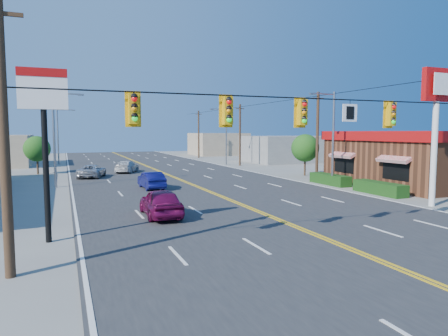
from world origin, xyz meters
name	(u,v)px	position (x,y,z in m)	size (l,w,h in m)	color
ground	(324,239)	(0.00, 0.00, 0.00)	(160.00, 160.00, 0.00)	gray
road	(189,183)	(0.00, 20.00, 0.03)	(20.00, 120.00, 0.06)	#2D2D30
signal_span	(324,126)	(-0.12, 0.00, 4.89)	(24.32, 0.34, 9.00)	#47301E
kfc	(429,157)	(19.90, 12.00, 2.38)	(16.30, 12.40, 4.70)	brown
kfc_pylon	(436,109)	(11.00, 4.00, 6.04)	(2.20, 0.36, 8.50)	white
pizza_hut_sign	(44,118)	(-11.00, 4.00, 5.18)	(1.90, 0.30, 6.85)	black
streetlight_se	(331,133)	(10.79, 14.00, 4.51)	(2.55, 0.25, 8.00)	gray
streetlight_ne	(225,133)	(10.79, 38.00, 4.51)	(2.55, 0.25, 8.00)	gray
streetlight_sw	(57,133)	(-10.79, 22.00, 4.51)	(2.55, 0.25, 8.00)	gray
streetlight_nw	(59,133)	(-10.79, 48.00, 4.51)	(2.55, 0.25, 8.00)	gray
utility_pole_near	(317,136)	(12.20, 18.00, 4.20)	(0.28, 0.28, 8.40)	#47301E
utility_pole_mid	(240,135)	(12.20, 36.00, 4.20)	(0.28, 0.28, 8.40)	#47301E
utility_pole_far	(199,134)	(12.20, 54.00, 4.20)	(0.28, 0.28, 8.40)	#47301E
tree_kfc_rear	(305,148)	(13.50, 22.00, 2.93)	(2.94, 2.94, 4.41)	#47301E
tree_west	(37,149)	(-13.00, 34.00, 2.79)	(2.80, 2.80, 4.20)	#47301E
bld_east_mid	(287,149)	(22.00, 40.00, 2.00)	(12.00, 10.00, 4.00)	gray
bld_east_far	(218,144)	(19.00, 62.00, 2.20)	(10.00, 10.00, 4.40)	tan
car_magenta	(161,203)	(-5.49, 7.08, 0.76)	(1.80, 4.48, 1.53)	maroon
car_blue	(151,181)	(-3.79, 17.89, 0.68)	(1.44, 4.14, 1.36)	#0F1158
car_white	(127,167)	(-3.70, 31.97, 0.67)	(1.87, 4.59, 1.33)	silver
car_silver	(92,172)	(-7.72, 28.15, 0.64)	(2.13, 4.63, 1.29)	#B1B2B7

